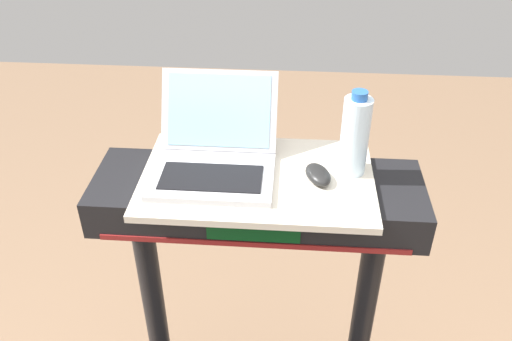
{
  "coord_description": "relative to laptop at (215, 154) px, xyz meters",
  "views": [
    {
      "loc": [
        0.08,
        -0.47,
        1.98
      ],
      "look_at": [
        0.0,
        0.65,
        1.21
      ],
      "focal_mm": 37.68,
      "sensor_mm": 36.0,
      "label": 1
    }
  ],
  "objects": [
    {
      "name": "water_bottle",
      "position": [
        0.37,
        0.01,
        0.07
      ],
      "size": [
        0.07,
        0.07,
        0.24
      ],
      "color": "silver",
      "rests_on": "desk_board"
    },
    {
      "name": "computer_mouse",
      "position": [
        0.28,
        -0.03,
        -0.03
      ],
      "size": [
        0.09,
        0.11,
        0.03
      ],
      "primitive_type": "ellipsoid",
      "rotation": [
        0.0,
        0.0,
        0.37
      ],
      "color": "black",
      "rests_on": "desk_board"
    },
    {
      "name": "laptop",
      "position": [
        0.0,
        0.0,
        0.0
      ],
      "size": [
        0.32,
        0.34,
        0.22
      ],
      "rotation": [
        0.0,
        0.0,
        0.04
      ],
      "color": "#B7B7BC",
      "rests_on": "desk_board"
    },
    {
      "name": "desk_board",
      "position": [
        0.12,
        -0.03,
        -0.06
      ],
      "size": [
        0.62,
        0.4,
        0.02
      ],
      "primitive_type": "cube",
      "color": "beige",
      "rests_on": "treadmill_base"
    }
  ]
}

